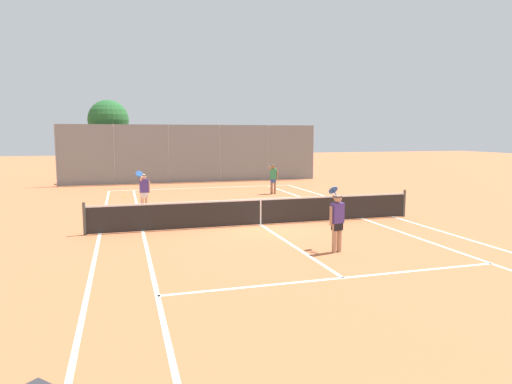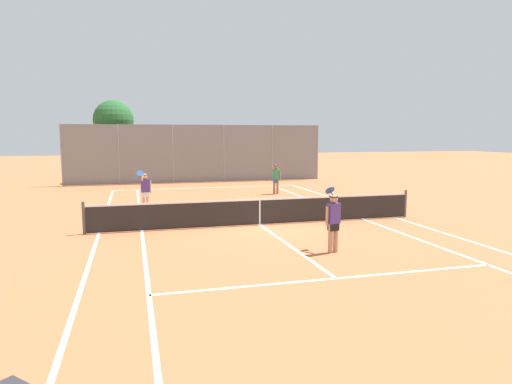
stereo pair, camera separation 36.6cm
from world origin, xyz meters
name	(u,v)px [view 1 (the left image)]	position (x,y,z in m)	size (l,w,h in m)	color
ground_plane	(261,225)	(0.00, 0.00, 0.00)	(120.00, 120.00, 0.00)	#BC663D
court_line_markings	(261,225)	(0.00, 0.00, 0.00)	(11.10, 23.90, 0.01)	white
tennis_net	(261,211)	(0.00, 0.00, 0.51)	(12.00, 0.10, 1.07)	#474C47
player_near_side	(337,219)	(0.89, -4.26, 0.93)	(0.55, 0.83, 1.77)	tan
player_far_left	(144,190)	(-3.88, 4.03, 0.93)	(0.60, 0.78, 1.77)	#D8A884
player_far_right	(273,177)	(3.18, 8.03, 0.91)	(0.56, 0.45, 1.60)	#936B4C
loose_tennis_ball_0	(274,187)	(4.26, 11.06, 0.03)	(0.07, 0.07, 0.07)	#D1DB33
loose_tennis_ball_1	(124,196)	(-4.69, 9.13, 0.03)	(0.07, 0.07, 0.07)	#D1DB33
back_fence	(195,154)	(0.00, 15.24, 1.95)	(17.36, 0.08, 3.90)	gray
tree_behind_left	(109,121)	(-5.49, 17.22, 4.10)	(2.68, 2.68, 5.55)	brown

